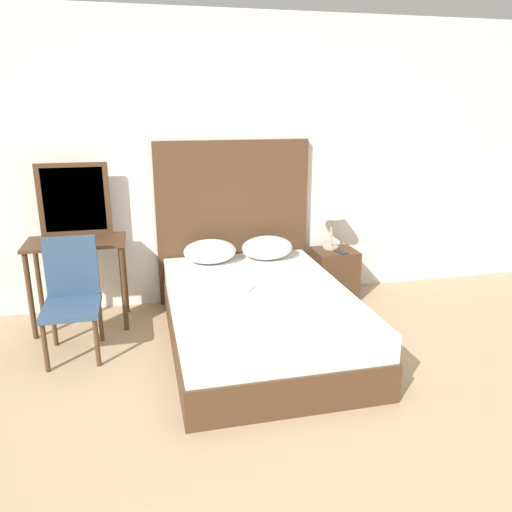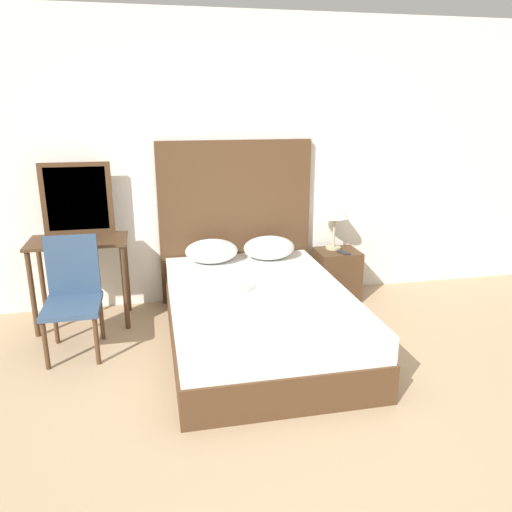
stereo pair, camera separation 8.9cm
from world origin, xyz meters
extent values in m
plane|color=tan|center=(0.00, 0.00, 0.00)|extent=(16.00, 16.00, 0.00)
cube|color=white|center=(0.00, 2.44, 1.35)|extent=(10.00, 0.06, 2.70)
cube|color=#4C331E|center=(-0.10, 1.30, 0.14)|extent=(1.41, 2.08, 0.28)
cube|color=white|center=(-0.10, 1.30, 0.38)|extent=(1.38, 2.03, 0.20)
cube|color=#4C331E|center=(-0.10, 2.36, 0.79)|extent=(1.48, 0.05, 1.57)
ellipsoid|color=white|center=(-0.38, 2.09, 0.59)|extent=(0.49, 0.38, 0.22)
ellipsoid|color=white|center=(0.17, 2.09, 0.59)|extent=(0.49, 0.38, 0.22)
cube|color=#B7B7BC|center=(-0.17, 1.33, 0.48)|extent=(0.15, 0.16, 0.01)
cube|color=#4C331E|center=(0.88, 2.13, 0.25)|extent=(0.41, 0.37, 0.50)
cylinder|color=tan|center=(0.86, 2.21, 0.51)|extent=(0.15, 0.15, 0.02)
cylinder|color=tan|center=(0.86, 2.21, 0.67)|extent=(0.02, 0.02, 0.30)
cone|color=silver|center=(0.86, 2.21, 0.91)|extent=(0.27, 0.27, 0.17)
cube|color=#232328|center=(0.90, 2.04, 0.51)|extent=(0.11, 0.16, 0.01)
cube|color=#4C331E|center=(-1.54, 2.04, 0.77)|extent=(0.83, 0.48, 0.02)
cylinder|color=#4C331E|center=(-1.91, 1.84, 0.38)|extent=(0.04, 0.04, 0.75)
cylinder|color=#4C331E|center=(-1.16, 1.84, 0.38)|extent=(0.04, 0.04, 0.75)
cylinder|color=#4C331E|center=(-1.91, 2.24, 0.38)|extent=(0.04, 0.04, 0.75)
cylinder|color=#4C331E|center=(-1.16, 2.24, 0.38)|extent=(0.04, 0.04, 0.75)
cube|color=#4C331E|center=(-1.54, 2.26, 1.10)|extent=(0.61, 0.03, 0.64)
cube|color=#B2BCC6|center=(-1.54, 2.25, 1.10)|extent=(0.52, 0.01, 0.56)
cube|color=#334C6B|center=(-1.54, 1.45, 0.40)|extent=(0.42, 0.49, 0.04)
cube|color=#334C6B|center=(-1.54, 1.67, 0.66)|extent=(0.40, 0.04, 0.49)
cylinder|color=#4C331E|center=(-1.72, 1.23, 0.19)|extent=(0.04, 0.04, 0.38)
cylinder|color=#4C331E|center=(-1.36, 1.23, 0.19)|extent=(0.04, 0.04, 0.38)
cylinder|color=#4C331E|center=(-1.72, 1.66, 0.19)|extent=(0.04, 0.04, 0.38)
cylinder|color=#4C331E|center=(-1.36, 1.66, 0.19)|extent=(0.04, 0.04, 0.38)
camera|label=1|loc=(-0.98, -2.31, 1.90)|focal=35.00mm
camera|label=2|loc=(-0.90, -2.33, 1.90)|focal=35.00mm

